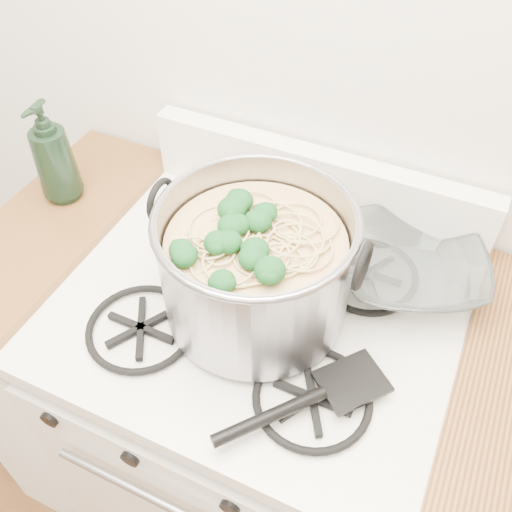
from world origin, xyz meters
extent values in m
plane|color=silver|center=(0.00, 1.60, 1.35)|extent=(3.60, 0.00, 3.60)
cube|color=white|center=(0.00, 1.27, 0.41)|extent=(0.76, 0.65, 0.81)
cube|color=white|center=(0.00, 1.27, 0.88)|extent=(0.76, 0.65, 0.04)
cube|color=black|center=(0.00, 1.27, 0.91)|extent=(0.60, 0.56, 0.02)
cylinder|color=black|center=(-0.28, 0.95, 0.78)|extent=(0.04, 0.03, 0.04)
cylinder|color=black|center=(-0.10, 0.95, 0.78)|extent=(0.04, 0.03, 0.04)
cylinder|color=black|center=(0.10, 0.95, 0.78)|extent=(0.04, 0.03, 0.04)
cube|color=silver|center=(-0.51, 1.27, 0.44)|extent=(0.25, 0.65, 0.88)
cube|color=#4C2712|center=(-0.51, 1.27, 0.90)|extent=(0.25, 0.65, 0.04)
cylinder|color=gray|center=(0.00, 1.25, 1.04)|extent=(0.33, 0.33, 0.22)
torus|color=gray|center=(0.00, 1.25, 1.14)|extent=(0.35, 0.35, 0.01)
torus|color=black|center=(-0.18, 1.25, 1.12)|extent=(0.01, 0.08, 0.08)
torus|color=black|center=(0.19, 1.25, 1.12)|extent=(0.01, 0.08, 0.08)
cylinder|color=tan|center=(0.00, 1.25, 1.01)|extent=(0.31, 0.31, 0.17)
sphere|color=#124318|center=(0.00, 1.25, 1.11)|extent=(0.04, 0.04, 0.04)
sphere|color=#124318|center=(0.00, 1.25, 1.11)|extent=(0.04, 0.04, 0.04)
sphere|color=#124318|center=(0.00, 1.25, 1.11)|extent=(0.04, 0.04, 0.04)
sphere|color=#124318|center=(0.00, 1.25, 1.11)|extent=(0.04, 0.04, 0.04)
sphere|color=#124318|center=(0.00, 1.25, 1.11)|extent=(0.04, 0.04, 0.04)
sphere|color=#124318|center=(0.00, 1.25, 1.11)|extent=(0.04, 0.04, 0.04)
sphere|color=#124318|center=(0.00, 1.25, 1.11)|extent=(0.04, 0.04, 0.04)
sphere|color=#124318|center=(0.00, 1.25, 1.11)|extent=(0.04, 0.04, 0.04)
sphere|color=#124318|center=(0.00, 1.25, 1.11)|extent=(0.04, 0.04, 0.04)
sphere|color=#124318|center=(0.00, 1.25, 1.11)|extent=(0.04, 0.04, 0.04)
sphere|color=#124318|center=(0.00, 1.25, 1.11)|extent=(0.04, 0.04, 0.04)
sphere|color=#124318|center=(0.00, 1.25, 1.11)|extent=(0.04, 0.04, 0.04)
sphere|color=#124318|center=(0.00, 1.25, 1.11)|extent=(0.04, 0.04, 0.04)
sphere|color=#124318|center=(0.00, 1.25, 1.11)|extent=(0.04, 0.04, 0.04)
imported|color=white|center=(0.24, 1.44, 0.94)|extent=(0.15, 0.15, 0.03)
imported|color=black|center=(-0.52, 1.35, 1.04)|extent=(0.10, 0.10, 0.24)
camera|label=1|loc=(0.29, 0.64, 1.77)|focal=40.00mm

